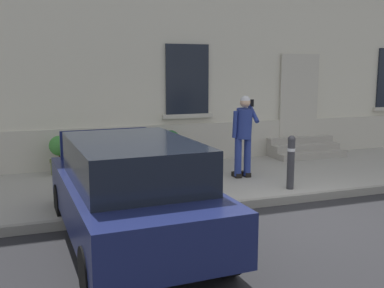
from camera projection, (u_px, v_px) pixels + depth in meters
The scene contains 10 objects.
ground_plane at pixel (304, 221), 7.34m from camera, with size 80.00×80.00×0.00m, color #232326.
sidewalk at pixel (232, 178), 9.93m from camera, with size 24.00×3.60×0.15m, color #99968E.
curb_edge at pixel (275, 201), 8.20m from camera, with size 24.00×0.12×0.15m, color gray.
building_facade at pixel (193, 19), 11.65m from camera, with size 24.00×1.52×7.50m.
entrance_stoop at pixel (304, 149), 12.15m from camera, with size 1.94×0.96×0.48m.
hatchback_car_navy at pixel (131, 190), 6.25m from camera, with size 1.91×4.12×1.50m.
bollard_near_person at pixel (291, 160), 8.67m from camera, with size 0.15×0.15×1.04m.
person_on_phone at pixel (244, 131), 9.52m from camera, with size 0.51×0.47×1.75m.
planter_olive at pixel (60, 154), 9.91m from camera, with size 0.44×0.44×0.86m.
planter_terracotta at pixel (171, 147), 10.79m from camera, with size 0.44×0.44×0.86m.
Camera 1 is at (-4.13, -5.99, 2.42)m, focal length 42.29 mm.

